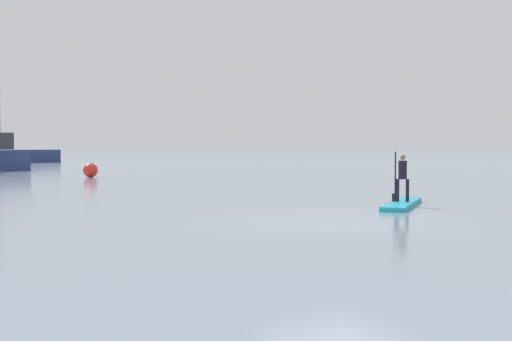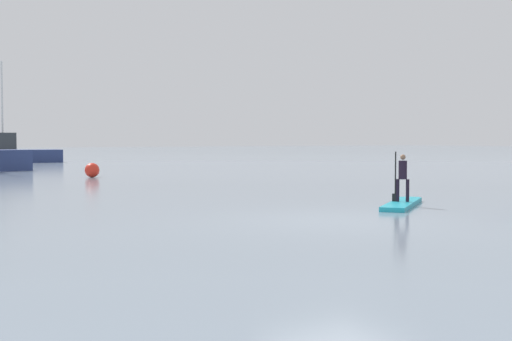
# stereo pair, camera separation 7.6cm
# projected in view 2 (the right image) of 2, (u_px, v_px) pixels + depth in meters

# --- Properties ---
(ground_plane) EXTENTS (240.00, 240.00, 0.00)m
(ground_plane) POSITION_uv_depth(u_px,v_px,m) (337.00, 220.00, 13.05)
(ground_plane) COLOR gray
(paddleboard_near) EXTENTS (2.69, 2.19, 0.10)m
(paddleboard_near) POSITION_uv_depth(u_px,v_px,m) (402.00, 204.00, 15.85)
(paddleboard_near) COLOR #1E9EB2
(paddleboard_near) RESTS_ON ground
(paddler_child_solo) EXTENTS (0.29, 0.33, 1.14)m
(paddler_child_solo) POSITION_uv_depth(u_px,v_px,m) (402.00, 175.00, 15.82)
(paddler_child_solo) COLOR black
(paddler_child_solo) RESTS_ON paddleboard_near
(fishing_boat_green_midground) EXTENTS (6.99, 2.61, 6.53)m
(fishing_boat_green_midground) POSITION_uv_depth(u_px,v_px,m) (3.00, 152.00, 44.93)
(fishing_boat_green_midground) COLOR navy
(fishing_boat_green_midground) RESTS_ON ground
(mooring_buoy_mid) EXTENTS (0.58, 0.58, 0.58)m
(mooring_buoy_mid) POSITION_uv_depth(u_px,v_px,m) (92.00, 170.00, 27.67)
(mooring_buoy_mid) COLOR red
(mooring_buoy_mid) RESTS_ON ground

